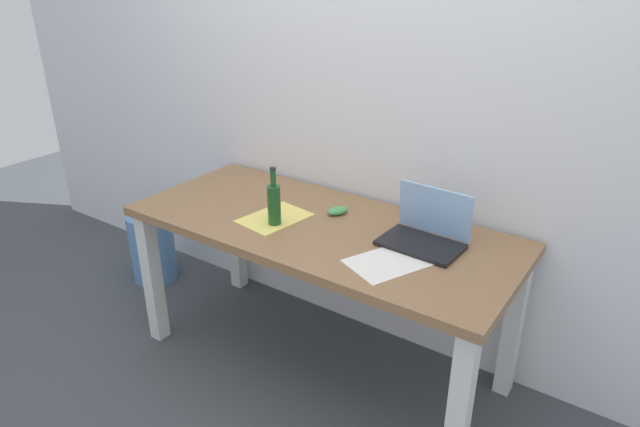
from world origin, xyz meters
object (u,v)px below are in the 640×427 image
object	(u,v)px
beer_bottle	(274,203)
computer_mouse	(338,211)
laptop_right	(425,233)
water_cooler_jug	(152,246)
desk	(320,245)

from	to	relation	value
beer_bottle	computer_mouse	distance (m)	0.30
laptop_right	computer_mouse	xyz separation A→B (m)	(-0.44, 0.04, -0.03)
laptop_right	water_cooler_jug	xyz separation A→B (m)	(-1.71, -0.01, -0.57)
desk	laptop_right	xyz separation A→B (m)	(0.45, 0.09, 0.15)
computer_mouse	water_cooler_jug	bearing A→B (deg)	-152.39
computer_mouse	beer_bottle	bearing A→B (deg)	-99.60
beer_bottle	water_cooler_jug	world-z (taller)	beer_bottle
desk	water_cooler_jug	distance (m)	1.34
water_cooler_jug	laptop_right	bearing A→B (deg)	0.38
desk	laptop_right	distance (m)	0.48
computer_mouse	water_cooler_jug	world-z (taller)	computer_mouse
desk	beer_bottle	world-z (taller)	beer_bottle
beer_bottle	water_cooler_jug	size ratio (longest dim) A/B	0.55
desk	laptop_right	size ratio (longest dim) A/B	5.23
laptop_right	water_cooler_jug	size ratio (longest dim) A/B	0.70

